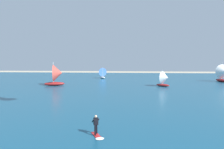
% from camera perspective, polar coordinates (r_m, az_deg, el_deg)
% --- Properties ---
extents(ocean, '(160.00, 90.00, 0.10)m').
position_cam_1_polar(ocean, '(53.02, 3.52, -2.65)').
color(ocean, navy).
rests_on(ocean, ground).
extents(kitesurfer, '(1.40, 1.99, 1.67)m').
position_cam_1_polar(kitesurfer, '(17.29, -4.30, -14.75)').
color(kitesurfer, red).
rests_on(kitesurfer, ocean).
extents(sailboat_mid_right, '(3.12, 3.50, 3.90)m').
position_cam_1_polar(sailboat_mid_right, '(68.81, -2.81, 0.44)').
color(sailboat_mid_right, silver).
rests_on(sailboat_mid_right, ocean).
extents(sailboat_leading, '(3.51, 3.33, 3.91)m').
position_cam_1_polar(sailboat_leading, '(48.75, 14.45, -1.19)').
color(sailboat_leading, maroon).
rests_on(sailboat_leading, ocean).
extents(sailboat_center_horizon, '(4.24, 4.87, 5.50)m').
position_cam_1_polar(sailboat_center_horizon, '(64.60, 28.63, 0.35)').
color(sailboat_center_horizon, maroon).
rests_on(sailboat_center_horizon, ocean).
extents(sailboat_trailing, '(5.02, 4.39, 5.66)m').
position_cam_1_polar(sailboat_trailing, '(50.78, -15.01, -0.09)').
color(sailboat_trailing, maroon).
rests_on(sailboat_trailing, ocean).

